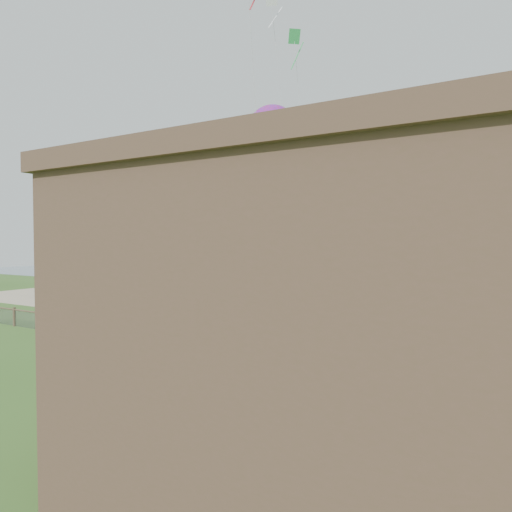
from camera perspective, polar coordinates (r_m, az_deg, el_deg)
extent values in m
plane|color=#375D20|center=(18.94, -19.48, -15.54)|extent=(160.00, 160.00, 0.00)
cube|color=tan|center=(36.74, 8.11, -6.89)|extent=(72.00, 20.00, 0.02)
cube|color=slate|center=(78.97, 20.48, -2.24)|extent=(160.00, 68.00, 0.02)
cube|color=brown|center=(10.78, 25.55, -9.81)|extent=(15.00, 10.00, 7.00)
cube|color=brown|center=(17.41, 27.23, -16.36)|extent=(15.00, 2.00, 0.50)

